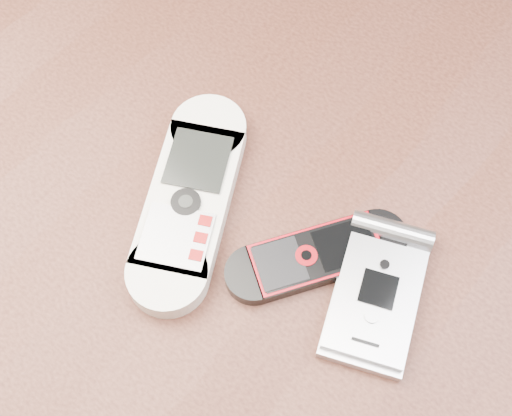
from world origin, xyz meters
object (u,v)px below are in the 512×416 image
(nokia_black_red, at_px, (317,256))
(motorola_razr, at_px, (376,297))
(nokia_white, at_px, (189,200))
(table, at_px, (252,260))

(nokia_black_red, height_order, motorola_razr, motorola_razr)
(nokia_white, bearing_deg, nokia_black_red, -12.87)
(table, xyz_separation_m, nokia_white, (-0.04, -0.03, 0.12))
(table, bearing_deg, nokia_white, -144.92)
(nokia_white, bearing_deg, motorola_razr, -17.16)
(table, distance_m, nokia_black_red, 0.13)
(nokia_white, relative_size, nokia_black_red, 1.31)
(table, xyz_separation_m, motorola_razr, (0.11, 0.00, 0.11))
(table, height_order, motorola_razr, motorola_razr)
(nokia_white, bearing_deg, table, 7.64)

